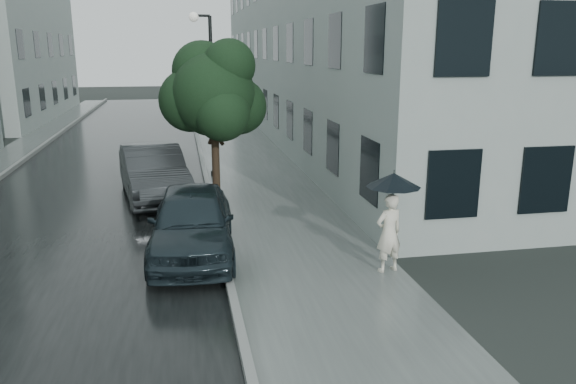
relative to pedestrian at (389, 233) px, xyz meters
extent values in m
plane|color=black|center=(-1.65, -0.86, -0.82)|extent=(120.00, 120.00, 0.00)
cube|color=slate|center=(-1.40, 11.14, -0.81)|extent=(3.50, 60.00, 0.01)
cube|color=slate|center=(-3.23, 11.14, -0.74)|extent=(0.15, 60.00, 0.15)
cube|color=black|center=(-6.73, 11.14, -0.82)|extent=(6.85, 60.00, 0.00)
cube|color=slate|center=(-10.23, 11.14, -0.74)|extent=(0.15, 60.00, 0.15)
cube|color=#8D9A95|center=(3.85, 18.64, 3.68)|extent=(7.00, 36.00, 9.00)
cube|color=black|center=(0.37, 18.64, 3.68)|extent=(0.08, 32.40, 7.20)
cube|color=black|center=(-11.97, 29.14, 3.18)|extent=(0.08, 16.20, 6.40)
imported|color=silver|center=(0.00, 0.00, 0.00)|extent=(0.67, 0.53, 1.62)
cylinder|color=black|center=(0.04, -0.03, 0.57)|extent=(0.02, 0.02, 0.77)
cone|color=black|center=(0.04, -0.03, 1.10)|extent=(1.11, 1.11, 0.28)
cylinder|color=black|center=(0.04, -0.03, 1.26)|extent=(0.02, 0.02, 0.08)
cylinder|color=black|center=(0.04, -0.03, 0.16)|extent=(0.03, 0.03, 0.06)
cylinder|color=#332619|center=(-3.05, 5.91, 0.30)|extent=(0.22, 0.22, 2.24)
sphere|color=#16311A|center=(-3.05, 5.91, 2.32)|extent=(2.35, 2.35, 2.35)
sphere|color=#16311A|center=(-2.32, 6.18, 1.96)|extent=(1.62, 1.62, 1.62)
sphere|color=#16311A|center=(-3.69, 6.27, 2.14)|extent=(1.81, 1.81, 1.81)
sphere|color=#16311A|center=(-2.88, 5.27, 1.86)|extent=(1.53, 1.53, 1.53)
sphere|color=#16311A|center=(-3.32, 6.45, 2.96)|extent=(1.71, 1.71, 1.71)
sphere|color=#16311A|center=(-2.61, 5.73, 3.13)|extent=(1.46, 1.46, 1.46)
cylinder|color=black|center=(-2.88, 9.45, 1.90)|extent=(0.12, 0.12, 5.44)
cylinder|color=black|center=(-2.88, 9.45, -0.72)|extent=(0.28, 0.28, 0.20)
cylinder|color=black|center=(-3.12, 9.39, 4.62)|extent=(0.50, 0.21, 0.08)
sphere|color=silver|center=(-3.41, 9.31, 4.57)|extent=(0.32, 0.32, 0.32)
imported|color=black|center=(-3.85, 1.73, -0.06)|extent=(2.03, 4.50, 1.50)
imported|color=#272B2D|center=(-4.87, 6.79, -0.03)|extent=(2.44, 4.99, 1.57)
camera|label=1|loc=(-4.01, -10.11, 3.60)|focal=35.00mm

